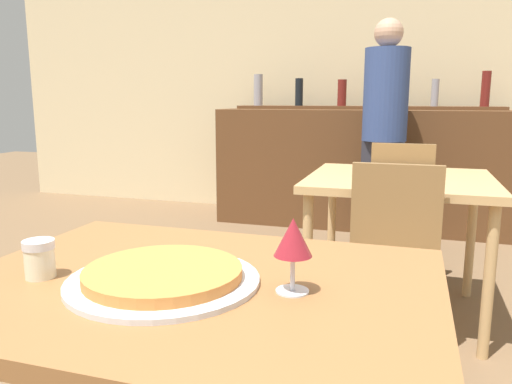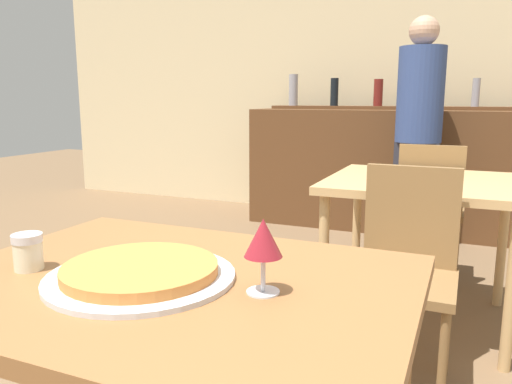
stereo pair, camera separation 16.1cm
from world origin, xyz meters
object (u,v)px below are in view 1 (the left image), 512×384
at_px(cheese_shaker, 40,259).
at_px(pizza_tray, 163,276).
at_px(chair_far_side_front, 393,255).
at_px(chair_far_side_back, 401,200).
at_px(person_standing, 384,126).
at_px(wine_glass, 294,239).

bearing_deg(cheese_shaker, pizza_tray, 9.94).
relative_size(chair_far_side_front, pizza_tray, 2.11).
height_order(chair_far_side_front, chair_far_side_back, same).
xyz_separation_m(person_standing, wine_glass, (-0.01, -3.04, -0.08)).
xyz_separation_m(pizza_tray, person_standing, (0.29, 3.08, 0.17)).
distance_m(pizza_tray, wine_glass, 0.30).
xyz_separation_m(chair_far_side_front, cheese_shaker, (-0.73, -1.20, 0.29)).
bearing_deg(pizza_tray, wine_glass, 8.21).
bearing_deg(wine_glass, chair_far_side_back, 85.82).
bearing_deg(person_standing, chair_far_side_front, -85.14).
bearing_deg(chair_far_side_front, person_standing, 94.86).
bearing_deg(wine_glass, cheese_shaker, -170.92).
bearing_deg(chair_far_side_front, chair_far_side_back, 90.00).
xyz_separation_m(pizza_tray, wine_glass, (0.28, 0.04, 0.10)).
xyz_separation_m(pizza_tray, cheese_shaker, (-0.28, -0.05, 0.03)).
distance_m(pizza_tray, person_standing, 3.10).
xyz_separation_m(cheese_shaker, wine_glass, (0.56, 0.09, 0.07)).
height_order(pizza_tray, cheese_shaker, cheese_shaker).
relative_size(chair_far_side_front, person_standing, 0.51).
xyz_separation_m(chair_far_side_back, wine_glass, (-0.17, -2.33, 0.36)).
bearing_deg(pizza_tray, chair_far_side_back, 79.22).
relative_size(pizza_tray, wine_glass, 2.65).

